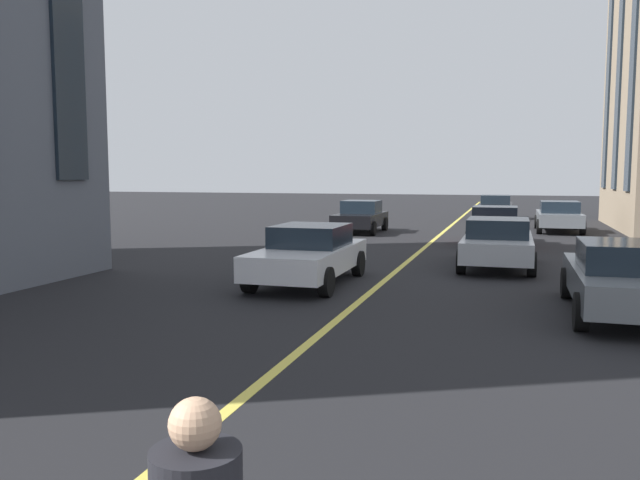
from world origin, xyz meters
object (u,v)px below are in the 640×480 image
at_px(car_silver_mid, 498,242).
at_px(car_black_far, 496,207).
at_px(car_grey_oncoming, 559,216).
at_px(car_white_near, 309,254).
at_px(car_red_parked_b, 495,225).
at_px(car_grey_trailing, 626,278).
at_px(car_black_parked_a, 361,217).

distance_m(car_silver_mid, car_black_far, 19.99).
bearing_deg(car_grey_oncoming, car_white_near, 157.87).
bearing_deg(car_silver_mid, car_red_parked_b, 2.28).
xyz_separation_m(car_grey_oncoming, car_grey_trailing, (-17.79, 0.00, 0.00)).
xyz_separation_m(car_silver_mid, car_white_near, (-3.88, 4.19, 0.00)).
xyz_separation_m(car_black_parked_a, car_white_near, (-13.24, -1.84, 0.00)).
xyz_separation_m(car_silver_mid, car_black_parked_a, (9.36, 6.03, -0.00)).
height_order(car_white_near, car_black_far, same).
bearing_deg(car_grey_trailing, car_black_parked_a, 29.31).
bearing_deg(car_white_near, car_black_far, -8.63).
height_order(car_grey_oncoming, car_black_parked_a, car_black_parked_a).
bearing_deg(car_grey_oncoming, car_grey_trailing, 180.00).
relative_size(car_grey_oncoming, car_white_near, 1.00).
distance_m(car_silver_mid, car_grey_trailing, 6.05).
bearing_deg(car_grey_trailing, car_silver_mid, 22.85).
relative_size(car_white_near, car_grey_trailing, 1.00).
relative_size(car_silver_mid, car_black_parked_a, 1.13).
distance_m(car_grey_oncoming, car_red_parked_b, 6.72).
relative_size(car_black_parked_a, car_white_near, 0.89).
xyz_separation_m(car_black_parked_a, car_red_parked_b, (-3.35, -5.79, 0.00)).
xyz_separation_m(car_white_near, car_black_far, (23.86, -3.62, 0.00)).
relative_size(car_red_parked_b, car_white_near, 0.89).
bearing_deg(car_grey_trailing, car_red_parked_b, 12.60).
distance_m(car_black_far, car_grey_trailing, 25.72).
bearing_deg(car_black_parked_a, car_grey_trailing, -150.69).
height_order(car_grey_oncoming, car_grey_trailing, same).
distance_m(car_black_parked_a, car_red_parked_b, 6.69).
bearing_deg(car_black_parked_a, car_silver_mid, -147.19).
height_order(car_silver_mid, car_white_near, same).
relative_size(car_black_parked_a, car_red_parked_b, 1.00).
relative_size(car_black_far, car_grey_trailing, 1.00).
bearing_deg(car_black_far, car_white_near, 171.37).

